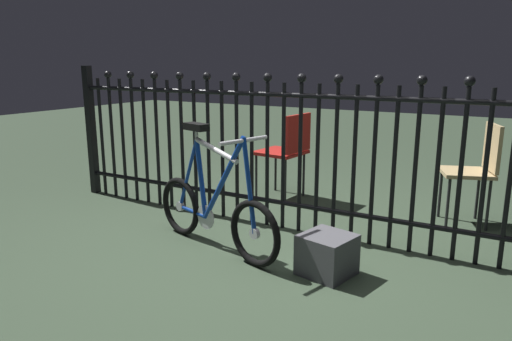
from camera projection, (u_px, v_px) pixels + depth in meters
ground_plane at (269, 255)px, 3.29m from camera, size 20.00×20.00×0.00m
iron_fence at (296, 150)px, 3.64m from camera, size 4.72×0.07×1.28m
bicycle at (214, 208)px, 3.34m from camera, size 1.24×0.49×0.89m
chair_tan at (477, 165)px, 3.81m from camera, size 0.49×0.48×0.84m
chair_red at (288, 147)px, 4.56m from camera, size 0.47×0.47×0.83m
display_crate at (327, 255)px, 2.97m from camera, size 0.36×0.36×0.26m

